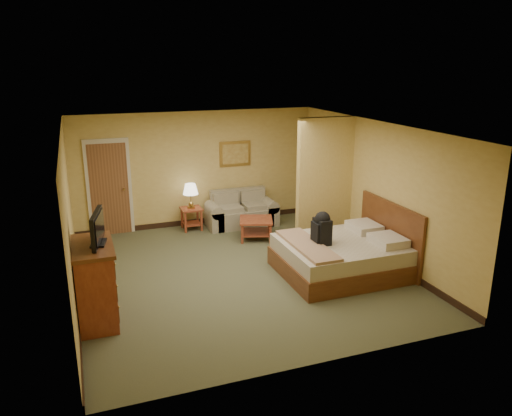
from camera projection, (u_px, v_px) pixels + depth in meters
name	position (u px, v px, depth m)	size (l,w,h in m)	color
floor	(239.00, 273.00, 8.97)	(6.00, 6.00, 0.00)	#4D5034
ceiling	(238.00, 128.00, 8.23)	(6.00, 6.00, 0.00)	white
back_wall	(197.00, 169.00, 11.30)	(5.50, 0.02, 2.60)	tan
left_wall	(69.00, 220.00, 7.69)	(0.02, 6.00, 2.60)	tan
right_wall	(375.00, 190.00, 9.50)	(0.02, 6.00, 2.60)	tan
partition	(325.00, 182.00, 10.14)	(1.20, 0.15, 2.60)	tan
door	(109.00, 188.00, 10.70)	(0.94, 0.16, 2.10)	beige
baseboard	(199.00, 221.00, 11.64)	(5.50, 0.02, 0.12)	black
loveseat	(241.00, 214.00, 11.50)	(1.60, 0.75, 0.81)	gray
side_table	(191.00, 215.00, 11.18)	(0.45, 0.45, 0.50)	maroon
table_lamp	(190.00, 190.00, 11.01)	(0.34, 0.34, 0.56)	#A4853C
coffee_table	(256.00, 225.00, 10.59)	(0.87, 0.87, 0.44)	maroon
wall_picture	(235.00, 154.00, 11.49)	(0.74, 0.04, 0.58)	#B78E3F
dresser	(95.00, 283.00, 7.16)	(0.58, 1.11, 1.19)	maroon
tv	(97.00, 229.00, 6.96)	(0.26, 0.76, 0.47)	black
bed	(346.00, 255.00, 8.91)	(2.21, 1.88, 1.21)	#542913
backpack	(322.00, 227.00, 8.63)	(0.27, 0.34, 0.58)	black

